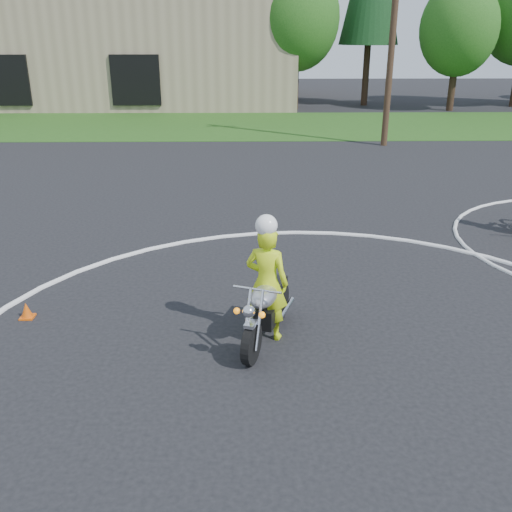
{
  "coord_description": "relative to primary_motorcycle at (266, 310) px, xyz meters",
  "views": [
    {
      "loc": [
        -1.21,
        -4.71,
        4.8
      ],
      "look_at": [
        -1.05,
        4.66,
        1.1
      ],
      "focal_mm": 40.0,
      "sensor_mm": 36.0,
      "label": 1
    }
  ],
  "objects": [
    {
      "name": "warehouse",
      "position": [
        -17.1,
        36.37,
        3.59
      ],
      "size": [
        41.0,
        17.0,
        8.3
      ],
      "color": "tan",
      "rests_on": "ground"
    },
    {
      "name": "rider_primary_grp",
      "position": [
        0.01,
        0.14,
        0.48
      ],
      "size": [
        0.83,
        0.68,
        2.16
      ],
      "rotation": [
        0.0,
        0.0,
        -0.35
      ],
      "color": "#D1F119",
      "rests_on": "ground"
    },
    {
      "name": "primary_motorcycle",
      "position": [
        0.0,
        0.0,
        0.0
      ],
      "size": [
        1.07,
        2.13,
        1.16
      ],
      "rotation": [
        0.0,
        0.0,
        -0.35
      ],
      "color": "black",
      "rests_on": "ground"
    },
    {
      "name": "utility_poles",
      "position": [
        5.9,
        17.38,
        4.63
      ],
      "size": [
        41.6,
        1.12,
        10.0
      ],
      "color": "#473321",
      "rests_on": "ground"
    },
    {
      "name": "treeline",
      "position": [
        15.69,
        30.99,
        6.05
      ],
      "size": [
        38.2,
        8.1,
        14.52
      ],
      "color": "#382619",
      "rests_on": "ground"
    },
    {
      "name": "ground",
      "position": [
        0.9,
        -3.62,
        -0.57
      ],
      "size": [
        120.0,
        120.0,
        0.0
      ],
      "primitive_type": "plane",
      "color": "black",
      "rests_on": "ground"
    },
    {
      "name": "course_markings",
      "position": [
        3.07,
        0.73,
        -0.56
      ],
      "size": [
        19.05,
        19.05,
        0.12
      ],
      "color": "silver",
      "rests_on": "ground"
    },
    {
      "name": "grass_strip",
      "position": [
        0.9,
        23.38,
        -0.56
      ],
      "size": [
        120.0,
        10.0,
        0.02
      ],
      "primitive_type": "cube",
      "color": "#1E4714",
      "rests_on": "ground"
    }
  ]
}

